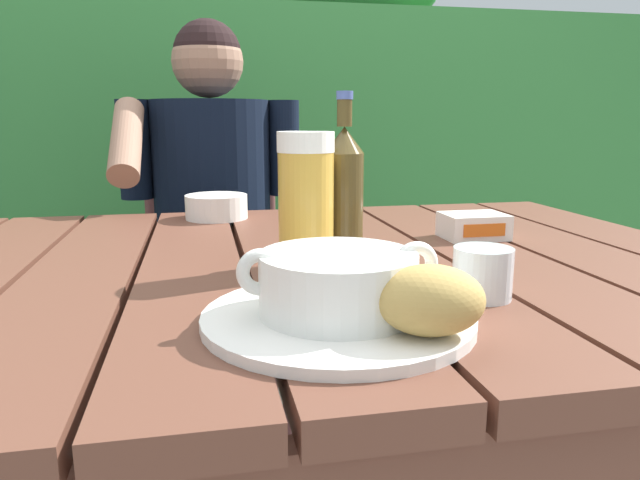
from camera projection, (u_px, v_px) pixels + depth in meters
dining_table at (295, 313)px, 0.93m from camera, size 1.40×0.98×0.78m
hedge_backdrop at (258, 136)px, 2.48m from camera, size 4.10×0.85×2.27m
chair_near_diner at (215, 282)px, 1.84m from camera, size 0.42×0.42×1.01m
person_eating at (213, 214)px, 1.60m from camera, size 0.48×0.47×1.25m
serving_plate at (340, 317)px, 0.62m from camera, size 0.29×0.29×0.01m
soup_bowl at (340, 281)px, 0.61m from camera, size 0.22×0.17×0.07m
bread_roll at (430, 300)px, 0.55m from camera, size 0.12×0.10×0.07m
beer_glass at (306, 202)px, 0.82m from camera, size 0.08×0.08×0.20m
beer_bottle at (344, 192)px, 0.87m from camera, size 0.06×0.06×0.25m
water_glass_small at (482, 273)px, 0.70m from camera, size 0.07×0.07×0.06m
butter_tub at (473, 226)px, 1.06m from camera, size 0.11×0.09×0.04m
table_knife at (443, 284)px, 0.75m from camera, size 0.15×0.03×0.01m
diner_bowl at (217, 207)px, 1.26m from camera, size 0.13×0.13×0.05m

